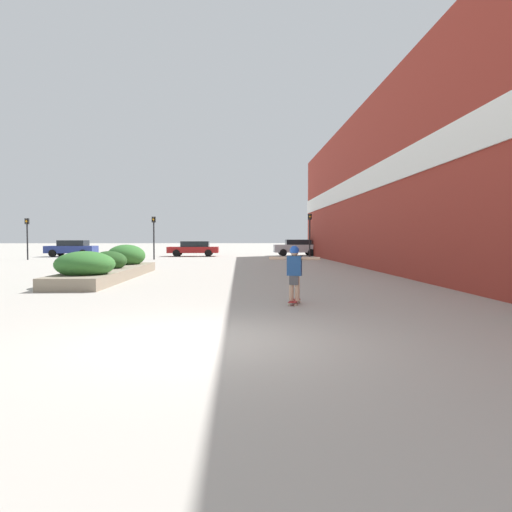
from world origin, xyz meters
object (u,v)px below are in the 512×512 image
Objects in this scene: car_leftmost at (398,248)px; car_center_right at (297,247)px; skateboard at (294,301)px; traffic_light_right at (310,228)px; traffic_light_far_left at (27,231)px; car_rightmost at (194,248)px; skateboarder at (294,267)px; car_center_left at (72,248)px; traffic_light_left at (154,230)px.

car_center_right is (-9.73, -0.00, 0.04)m from car_leftmost.
traffic_light_right is (4.16, 24.48, 2.37)m from skateboard.
traffic_light_far_left is (-21.78, -7.39, 1.38)m from car_center_right.
car_center_right is at bearing -84.61° from car_rightmost.
car_center_right is at bearing 100.43° from skateboarder.
car_center_left is 1.34× the size of traffic_light_far_left.
car_center_left is 0.92× the size of car_rightmost.
traffic_light_right reaches higher than skateboard.
skateboard is at bearing 134.22° from skateboarder.
traffic_light_right is (12.22, 0.01, 0.14)m from traffic_light_left.
car_center_left is 6.38m from traffic_light_far_left.
traffic_light_left is at bearing -179.93° from traffic_light_right.
traffic_light_left is at bearing 159.01° from car_rightmost.
car_center_right is 23.04m from traffic_light_far_left.
traffic_light_right reaches higher than car_rightmost.
car_center_left is 1.28× the size of traffic_light_left.
car_center_right is (20.61, 1.27, 0.03)m from car_center_left.
car_center_left is at bearing 93.54° from car_center_right.
car_center_left is at bearing 163.76° from traffic_light_right.
traffic_light_left is at bearing -71.44° from car_leftmost.
car_leftmost is 30.37m from car_center_left.
skateboarder is 0.41× the size of traffic_light_left.
traffic_light_far_left reaches higher than car_center_right.
car_center_left is (-16.58, 30.52, -0.14)m from skateboarder.
car_center_right is at bearing -89.99° from car_leftmost.
traffic_light_left reaches higher than car_rightmost.
skateboarder is 30.20m from traffic_light_far_left.
car_center_right is 1.32× the size of traffic_light_far_left.
traffic_light_left is (-12.10, -7.33, 1.47)m from car_center_right.
skateboarder is at bearing -45.78° from skateboard.
traffic_light_left is (-8.06, 24.46, 1.37)m from skateboarder.
car_leftmost is 0.97× the size of car_center_left.
car_rightmost is at bearing 28.07° from traffic_light_far_left.
traffic_light_left is 1.05× the size of traffic_light_far_left.
traffic_light_left reaches higher than car_center_right.
car_center_right is at bearing -86.46° from car_center_left.
car_rightmost is at bearing 117.94° from skateboarder.
skateboarder is (0.00, -0.00, 0.86)m from skateboard.
skateboarder is 0.38× the size of traffic_light_right.
traffic_light_right is at bearing 0.18° from traffic_light_far_left.
traffic_light_far_left is (-21.91, -0.07, -0.24)m from traffic_light_right.
car_leftmost is at bearing 18.56° from traffic_light_left.
traffic_light_left reaches higher than traffic_light_far_left.
car_center_right reaches higher than skateboard.
car_leftmost is at bearing 84.25° from skateboard.
traffic_light_right reaches higher than skateboarder.
traffic_light_far_left is at bearing -179.82° from traffic_light_right.
traffic_light_far_left is at bearing 143.68° from skateboarder.
traffic_light_far_left is at bearing 143.68° from skateboard.
car_rightmost is 7.05m from traffic_light_left.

